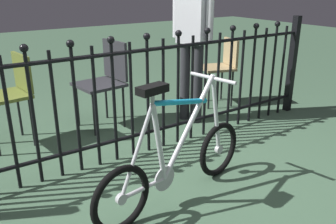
{
  "coord_description": "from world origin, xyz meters",
  "views": [
    {
      "loc": [
        -1.53,
        -1.87,
        1.47
      ],
      "look_at": [
        -0.12,
        0.21,
        0.55
      ],
      "focal_mm": 38.29,
      "sensor_mm": 36.0,
      "label": 1
    }
  ],
  "objects_px": {
    "chair_tan": "(222,64)",
    "chair_olive": "(12,90)",
    "chair_charcoal": "(106,76)",
    "person_visitor": "(192,26)",
    "bicycle": "(176,161)"
  },
  "relations": [
    {
      "from": "bicycle",
      "to": "chair_olive",
      "type": "height_order",
      "value": "bicycle"
    },
    {
      "from": "person_visitor",
      "to": "chair_charcoal",
      "type": "bearing_deg",
      "value": 154.34
    },
    {
      "from": "bicycle",
      "to": "chair_tan",
      "type": "relative_size",
      "value": 1.72
    },
    {
      "from": "bicycle",
      "to": "chair_tan",
      "type": "height_order",
      "value": "bicycle"
    },
    {
      "from": "chair_tan",
      "to": "chair_olive",
      "type": "bearing_deg",
      "value": 175.26
    },
    {
      "from": "bicycle",
      "to": "chair_charcoal",
      "type": "xyz_separation_m",
      "value": [
        0.22,
        1.57,
        0.24
      ]
    },
    {
      "from": "chair_olive",
      "to": "person_visitor",
      "type": "bearing_deg",
      "value": -14.34
    },
    {
      "from": "bicycle",
      "to": "chair_olive",
      "type": "xyz_separation_m",
      "value": [
        -0.7,
        1.62,
        0.23
      ]
    },
    {
      "from": "chair_olive",
      "to": "chair_charcoal",
      "type": "relative_size",
      "value": 0.95
    },
    {
      "from": "bicycle",
      "to": "chair_tan",
      "type": "distance_m",
      "value": 2.23
    },
    {
      "from": "person_visitor",
      "to": "chair_olive",
      "type": "bearing_deg",
      "value": 165.66
    },
    {
      "from": "chair_olive",
      "to": "chair_tan",
      "type": "xyz_separation_m",
      "value": [
        2.4,
        -0.2,
        -0.02
      ]
    },
    {
      "from": "bicycle",
      "to": "person_visitor",
      "type": "xyz_separation_m",
      "value": [
        1.04,
        1.18,
        0.73
      ]
    },
    {
      "from": "chair_tan",
      "to": "chair_charcoal",
      "type": "relative_size",
      "value": 0.91
    },
    {
      "from": "chair_charcoal",
      "to": "chair_olive",
      "type": "bearing_deg",
      "value": 176.85
    }
  ]
}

